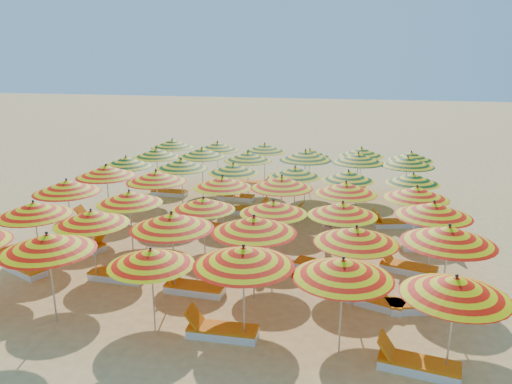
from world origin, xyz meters
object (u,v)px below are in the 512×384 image
at_px(umbrella_7, 91,217).
at_px(umbrella_25, 181,164).
at_px(umbrella_33, 305,155).
at_px(lounger_9, 323,266).
at_px(umbrella_4, 343,269).
at_px(umbrella_39, 310,153).
at_px(lounger_3, 23,268).
at_px(lounger_7, 420,305).
at_px(umbrella_23, 417,193).
at_px(umbrella_34, 358,158).
at_px(umbrella_2, 151,257).
at_px(lounger_11, 97,220).
at_px(umbrella_15, 273,207).
at_px(umbrella_16, 343,209).
at_px(lounger_1, 221,331).
at_px(lounger_5, 193,288).
at_px(lounger_16, 394,223).
at_px(lounger_15, 282,214).
at_px(umbrella_6, 34,209).
at_px(umbrella_40, 361,152).
at_px(umbrella_32, 248,156).
at_px(umbrella_41, 411,156).
at_px(umbrella_36, 172,144).
at_px(lounger_8, 84,245).
at_px(beachgoer_b, 330,226).
at_px(lounger_17, 168,192).
at_px(umbrella_21, 282,182).
at_px(umbrella_5, 456,287).
at_px(umbrella_24, 126,162).
at_px(lounger_10, 407,267).
at_px(beachgoer_a, 262,236).
at_px(umbrella_3, 244,256).
at_px(umbrella_10, 356,235).
at_px(umbrella_17, 434,209).
at_px(umbrella_37, 218,146).
at_px(lounger_13, 430,247).
at_px(umbrella_13, 129,197).
at_px(umbrella_30, 156,153).
at_px(lounger_20, 349,188).
at_px(umbrella_26, 233,168).
at_px(umbrella_29, 413,178).
at_px(umbrella_9, 254,225).
at_px(umbrella_11, 449,235).
at_px(umbrella_35, 408,161).
at_px(lounger_12, 210,227).
at_px(umbrella_31, 202,152).
at_px(umbrella_12, 67,186).
at_px(umbrella_14, 204,204).
at_px(umbrella_38, 265,148).
at_px(umbrella_27, 295,172).
at_px(lounger_14, 249,210).

xyz_separation_m(umbrella_7, umbrella_25, (0.14, 7.06, 0.09)).
xyz_separation_m(umbrella_33, lounger_9, (1.48, -7.39, -2.05)).
relative_size(umbrella_4, umbrella_39, 0.97).
xyz_separation_m(lounger_3, lounger_7, (11.92, 0.09, 0.00)).
distance_m(umbrella_23, umbrella_34, 5.34).
relative_size(umbrella_2, lounger_11, 1.29).
bearing_deg(umbrella_15, umbrella_16, 5.30).
relative_size(lounger_1, lounger_7, 0.95).
bearing_deg(lounger_5, lounger_16, -127.39).
bearing_deg(lounger_3, lounger_15, -110.47).
height_order(umbrella_6, umbrella_40, umbrella_6).
height_order(umbrella_32, umbrella_41, umbrella_32).
xyz_separation_m(umbrella_36, lounger_16, (11.10, -4.87, -1.92)).
distance_m(lounger_8, beachgoer_b, 8.66).
bearing_deg(lounger_17, umbrella_21, 145.09).
relative_size(umbrella_5, lounger_1, 1.51).
bearing_deg(umbrella_24, lounger_16, -0.18).
xyz_separation_m(lounger_10, beachgoer_a, (-4.67, 0.18, 0.62)).
bearing_deg(umbrella_21, umbrella_3, -87.81).
xyz_separation_m(umbrella_3, lounger_17, (-6.52, 11.58, -2.03)).
relative_size(umbrella_10, umbrella_17, 1.17).
relative_size(umbrella_37, lounger_13, 1.54).
relative_size(lounger_5, beachgoer_b, 1.12).
height_order(umbrella_13, lounger_9, umbrella_13).
xyz_separation_m(umbrella_6, lounger_11, (-0.72, 4.70, -1.94)).
distance_m(umbrella_25, lounger_1, 10.37).
distance_m(umbrella_30, lounger_20, 9.60).
xyz_separation_m(umbrella_26, lounger_20, (4.69, 4.82, -1.84)).
bearing_deg(lounger_5, lounger_11, -38.04).
bearing_deg(lounger_9, umbrella_13, -165.76).
bearing_deg(umbrella_2, umbrella_29, 54.22).
bearing_deg(beachgoer_a, umbrella_9, -46.53).
relative_size(umbrella_13, lounger_17, 1.60).
bearing_deg(lounger_16, lounger_1, 47.38).
distance_m(umbrella_13, umbrella_15, 4.82).
bearing_deg(umbrella_39, umbrella_3, -90.01).
relative_size(umbrella_11, lounger_9, 1.69).
distance_m(umbrella_35, lounger_7, 9.48).
distance_m(umbrella_41, lounger_12, 10.41).
distance_m(umbrella_13, umbrella_31, 7.49).
xyz_separation_m(umbrella_12, umbrella_14, (5.00, -0.19, -0.25)).
bearing_deg(umbrella_38, lounger_13, -44.93).
bearing_deg(umbrella_21, umbrella_38, 105.92).
height_order(umbrella_2, umbrella_31, umbrella_31).
relative_size(umbrella_7, umbrella_26, 0.97).
xyz_separation_m(umbrella_6, umbrella_27, (6.97, 6.95, -0.10)).
relative_size(lounger_13, lounger_14, 0.96).
xyz_separation_m(umbrella_29, beachgoer_b, (-2.94, -2.92, -1.15)).
height_order(umbrella_30, lounger_16, umbrella_30).
height_order(umbrella_12, umbrella_16, umbrella_12).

